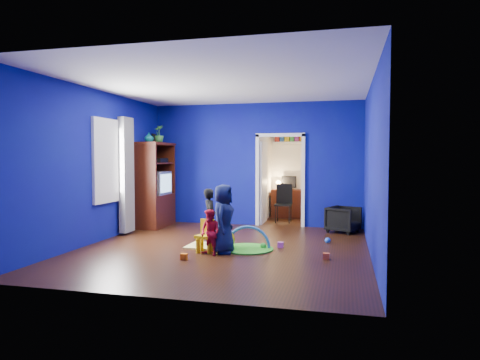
% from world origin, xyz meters
% --- Properties ---
extents(floor, '(5.00, 5.50, 0.01)m').
position_xyz_m(floor, '(0.00, 0.00, 0.00)').
color(floor, black).
rests_on(floor, ground).
extents(ceiling, '(5.00, 5.50, 0.01)m').
position_xyz_m(ceiling, '(0.00, 0.00, 2.90)').
color(ceiling, white).
rests_on(ceiling, wall_back).
extents(wall_back, '(5.00, 0.02, 2.90)m').
position_xyz_m(wall_back, '(0.00, 2.75, 1.45)').
color(wall_back, '#0B0B7F').
rests_on(wall_back, floor).
extents(wall_front, '(5.00, 0.02, 2.90)m').
position_xyz_m(wall_front, '(0.00, -2.75, 1.45)').
color(wall_front, '#0B0B7F').
rests_on(wall_front, floor).
extents(wall_left, '(0.02, 5.50, 2.90)m').
position_xyz_m(wall_left, '(-2.50, 0.00, 1.45)').
color(wall_left, '#0B0B7F').
rests_on(wall_left, floor).
extents(wall_right, '(0.02, 5.50, 2.90)m').
position_xyz_m(wall_right, '(2.50, 0.00, 1.45)').
color(wall_right, '#0B0B7F').
rests_on(wall_right, floor).
extents(alcove, '(1.00, 1.75, 2.50)m').
position_xyz_m(alcove, '(0.60, 3.62, 1.25)').
color(alcove, silver).
rests_on(alcove, floor).
extents(armchair, '(0.81, 0.80, 0.56)m').
position_xyz_m(armchair, '(2.06, 2.20, 0.28)').
color(armchair, black).
rests_on(armchair, floor).
extents(child_black, '(0.39, 0.45, 1.05)m').
position_xyz_m(child_black, '(-0.30, 0.17, 0.53)').
color(child_black, black).
rests_on(child_black, floor).
extents(child_navy, '(0.39, 0.58, 1.16)m').
position_xyz_m(child_navy, '(0.10, -0.34, 0.58)').
color(child_navy, '#0E1534').
rests_on(child_navy, floor).
extents(toddler_red, '(0.46, 0.43, 0.76)m').
position_xyz_m(toddler_red, '(-0.07, -0.55, 0.38)').
color(toddler_red, '#B61413').
rests_on(toddler_red, floor).
extents(vase, '(0.27, 0.27, 0.22)m').
position_xyz_m(vase, '(-2.22, 1.67, 2.07)').
color(vase, '#0B5A5E').
rests_on(vase, tv_armoire).
extents(potted_plant, '(0.29, 0.29, 0.42)m').
position_xyz_m(potted_plant, '(-2.22, 2.19, 2.17)').
color(potted_plant, '#327E2E').
rests_on(potted_plant, tv_armoire).
extents(tv_armoire, '(0.58, 1.14, 1.96)m').
position_xyz_m(tv_armoire, '(-2.22, 1.97, 0.98)').
color(tv_armoire, '#380E09').
rests_on(tv_armoire, floor).
extents(crt_tv, '(0.46, 0.70, 0.54)m').
position_xyz_m(crt_tv, '(-2.18, 1.97, 1.02)').
color(crt_tv, silver).
rests_on(crt_tv, tv_armoire).
extents(yellow_blanket, '(0.77, 0.63, 0.03)m').
position_xyz_m(yellow_blanket, '(-0.30, 0.07, 0.01)').
color(yellow_blanket, '#F2E07A').
rests_on(yellow_blanket, floor).
extents(hopper_ball, '(0.36, 0.36, 0.36)m').
position_xyz_m(hopper_ball, '(0.05, -0.09, 0.18)').
color(hopper_ball, yellow).
rests_on(hopper_ball, floor).
extents(kid_chair, '(0.35, 0.35, 0.50)m').
position_xyz_m(kid_chair, '(-0.22, -0.35, 0.25)').
color(kid_chair, yellow).
rests_on(kid_chair, floor).
extents(play_mat, '(0.91, 0.91, 0.02)m').
position_xyz_m(play_mat, '(0.43, 0.03, 0.01)').
color(play_mat, green).
rests_on(play_mat, floor).
extents(toy_arch, '(0.80, 0.27, 0.81)m').
position_xyz_m(toy_arch, '(0.43, 0.03, 0.02)').
color(toy_arch, '#3F8CD8').
rests_on(toy_arch, floor).
extents(window_left, '(0.03, 0.95, 1.55)m').
position_xyz_m(window_left, '(-2.48, 0.35, 1.55)').
color(window_left, white).
rests_on(window_left, wall_left).
extents(curtain, '(0.14, 0.42, 2.40)m').
position_xyz_m(curtain, '(-2.37, 0.90, 1.25)').
color(curtain, slate).
rests_on(curtain, floor).
extents(doorway, '(1.16, 0.10, 2.10)m').
position_xyz_m(doorway, '(0.60, 2.75, 1.05)').
color(doorway, white).
rests_on(doorway, floor).
extents(study_desk, '(0.88, 0.44, 0.75)m').
position_xyz_m(study_desk, '(0.60, 4.26, 0.38)').
color(study_desk, '#3D140A').
rests_on(study_desk, floor).
extents(desk_monitor, '(0.40, 0.05, 0.32)m').
position_xyz_m(desk_monitor, '(0.60, 4.38, 0.95)').
color(desk_monitor, black).
rests_on(desk_monitor, study_desk).
extents(desk_lamp, '(0.14, 0.14, 0.14)m').
position_xyz_m(desk_lamp, '(0.32, 4.32, 0.93)').
color(desk_lamp, '#FFD88C').
rests_on(desk_lamp, study_desk).
extents(folding_chair, '(0.40, 0.40, 0.92)m').
position_xyz_m(folding_chair, '(0.60, 3.30, 0.46)').
color(folding_chair, black).
rests_on(folding_chair, floor).
extents(book_shelf, '(0.88, 0.24, 0.04)m').
position_xyz_m(book_shelf, '(0.60, 4.37, 2.02)').
color(book_shelf, white).
rests_on(book_shelf, study_desk).
extents(toy_0, '(0.10, 0.08, 0.10)m').
position_xyz_m(toy_0, '(1.81, -0.39, 0.05)').
color(toy_0, '#EE5B27').
rests_on(toy_0, floor).
extents(toy_1, '(0.11, 0.11, 0.11)m').
position_xyz_m(toy_1, '(1.78, 0.94, 0.06)').
color(toy_1, blue).
rests_on(toy_1, floor).
extents(toy_2, '(0.10, 0.08, 0.10)m').
position_xyz_m(toy_2, '(-0.37, -0.96, 0.05)').
color(toy_2, orange).
rests_on(toy_2, floor).
extents(toy_3, '(0.11, 0.11, 0.11)m').
position_xyz_m(toy_3, '(0.69, 0.15, 0.06)').
color(toy_3, green).
rests_on(toy_3, floor).
extents(toy_4, '(0.10, 0.08, 0.10)m').
position_xyz_m(toy_4, '(0.97, 0.32, 0.05)').
color(toy_4, '#C549AF').
rests_on(toy_4, floor).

